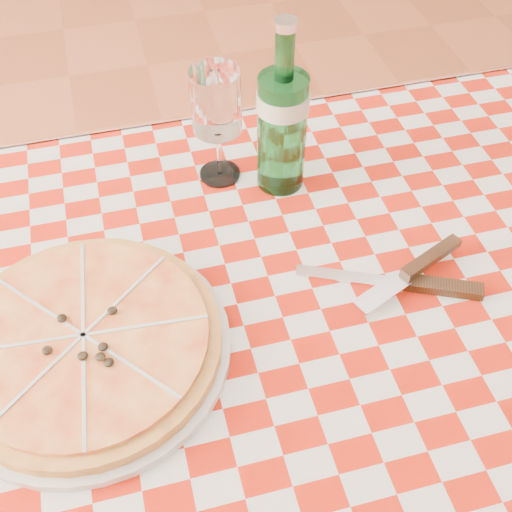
# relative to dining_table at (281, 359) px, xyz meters

# --- Properties ---
(dining_table) EXTENTS (1.20, 0.80, 0.75)m
(dining_table) POSITION_rel_dining_table_xyz_m (0.00, 0.00, 0.00)
(dining_table) COLOR brown
(dining_table) RESTS_ON ground
(tablecloth) EXTENTS (1.30, 0.90, 0.01)m
(tablecloth) POSITION_rel_dining_table_xyz_m (0.00, 0.00, 0.09)
(tablecloth) COLOR #AC190A
(tablecloth) RESTS_ON dining_table
(pizza_plate) EXTENTS (0.38, 0.38, 0.05)m
(pizza_plate) POSITION_rel_dining_table_xyz_m (-0.25, 0.01, 0.12)
(pizza_plate) COLOR #BF853F
(pizza_plate) RESTS_ON tablecloth
(water_bottle) EXTENTS (0.09, 0.09, 0.27)m
(water_bottle) POSITION_rel_dining_table_xyz_m (0.07, 0.25, 0.23)
(water_bottle) COLOR #19662A
(water_bottle) RESTS_ON tablecloth
(wine_glass) EXTENTS (0.09, 0.09, 0.19)m
(wine_glass) POSITION_rel_dining_table_xyz_m (-0.02, 0.29, 0.19)
(wine_glass) COLOR white
(wine_glass) RESTS_ON tablecloth
(cutlery) EXTENTS (0.28, 0.24, 0.03)m
(cutlery) POSITION_rel_dining_table_xyz_m (0.17, 0.01, 0.11)
(cutlery) COLOR silver
(cutlery) RESTS_ON tablecloth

